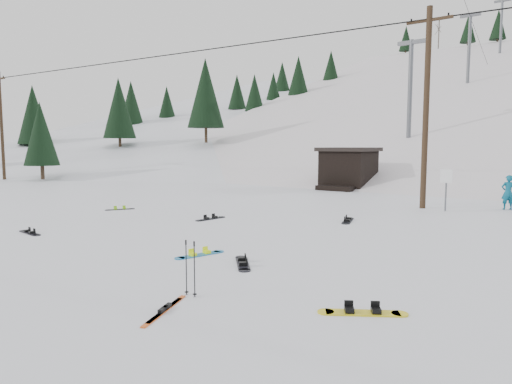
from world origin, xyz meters
The scene contains 21 objects.
ground centered at (0.00, 0.00, 0.00)m, with size 200.00×200.00×0.00m, color white.
ski_slope centered at (0.00, 55.00, -12.00)m, with size 60.00×75.00×45.00m, color silver.
ridge_left centered at (-36.00, 48.00, -11.00)m, with size 34.00×85.00×38.00m, color white.
treeline_left centered at (-34.00, 40.00, 0.00)m, with size 20.00×64.00×10.00m, color black, non-canonical shape.
utility_pole centered at (2.00, 14.00, 4.68)m, with size 2.00×0.26×9.00m.
utility_pole_left centered at (-32.00, 11.00, 4.68)m, with size 2.00×0.26×9.00m.
trail_sign centered at (3.10, 13.58, 1.27)m, with size 0.50×0.09×1.85m.
lift_hut centered at (-5.00, 20.94, 1.36)m, with size 3.40×4.10×2.75m.
lift_tower_near centered at (-4.00, 30.00, 7.86)m, with size 2.20×0.36×8.00m.
lift_tower_mid centered at (-4.00, 50.00, 14.36)m, with size 2.20×0.36×8.00m.
lift_tower_far centered at (-4.00, 70.00, 20.86)m, with size 2.20×0.36×8.00m.
hero_snowboard centered at (0.06, 1.25, 0.03)m, with size 0.58×1.43×0.10m.
hero_skis centered at (2.38, -2.07, 0.02)m, with size 0.67×1.50×0.08m.
ski_poles centered at (2.17, -1.22, 0.55)m, with size 0.30×0.08×1.08m.
board_scatter_a centered at (-6.53, 0.12, 0.02)m, with size 1.35×0.37×0.10m.
board_scatter_b centered at (-3.71, 5.82, 0.03)m, with size 0.39×1.47×0.10m.
board_scatter_c centered at (-8.79, 5.37, 0.02)m, with size 0.77×1.17×0.09m.
board_scatter_d centered at (1.51, 1.23, 0.03)m, with size 1.12×1.20×0.11m.
board_scatter_e centered at (5.20, -0.14, 0.03)m, with size 1.35×0.96×0.11m.
board_scatter_f centered at (0.82, 8.58, 0.03)m, with size 0.71×1.55×0.11m.
skier_teal centered at (5.21, 15.80, 0.78)m, with size 0.57×0.37×1.56m, color #0B5874.
Camera 1 is at (8.24, -7.30, 2.87)m, focal length 32.00 mm.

